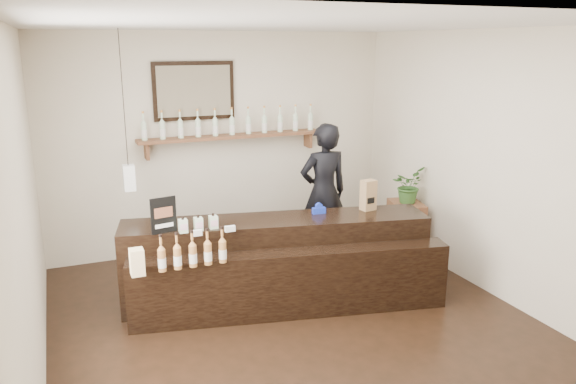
% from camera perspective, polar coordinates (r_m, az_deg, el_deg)
% --- Properties ---
extents(ground, '(5.00, 5.00, 0.00)m').
position_cam_1_polar(ground, '(5.56, 1.11, -13.60)').
color(ground, black).
rests_on(ground, ground).
extents(room_shell, '(5.00, 5.00, 5.00)m').
position_cam_1_polar(room_shell, '(4.98, 1.20, 3.91)').
color(room_shell, beige).
rests_on(room_shell, ground).
extents(back_wall_decor, '(2.66, 0.96, 1.69)m').
position_cam_1_polar(back_wall_decor, '(7.14, -7.71, 7.56)').
color(back_wall_decor, brown).
rests_on(back_wall_decor, ground).
extents(counter, '(3.23, 1.50, 1.04)m').
position_cam_1_polar(counter, '(5.88, -0.82, -7.44)').
color(counter, black).
rests_on(counter, ground).
extents(promo_sign, '(0.25, 0.07, 0.35)m').
position_cam_1_polar(promo_sign, '(5.48, -12.54, -2.32)').
color(promo_sign, black).
rests_on(promo_sign, counter).
extents(paper_bag, '(0.17, 0.13, 0.33)m').
position_cam_1_polar(paper_bag, '(6.15, 8.16, -0.31)').
color(paper_bag, '#967348').
rests_on(paper_bag, counter).
extents(tape_dispenser, '(0.14, 0.06, 0.12)m').
position_cam_1_polar(tape_dispenser, '(6.00, 3.15, -1.77)').
color(tape_dispenser, '#182FAA').
rests_on(tape_dispenser, counter).
extents(side_cabinet, '(0.47, 0.57, 0.72)m').
position_cam_1_polar(side_cabinet, '(7.29, 11.84, -3.77)').
color(side_cabinet, brown).
rests_on(side_cabinet, ground).
extents(potted_plant, '(0.53, 0.52, 0.45)m').
position_cam_1_polar(potted_plant, '(7.13, 12.08, 0.69)').
color(potted_plant, '#325E25').
rests_on(potted_plant, side_cabinet).
extents(shopkeeper, '(0.71, 0.47, 1.95)m').
position_cam_1_polar(shopkeeper, '(6.92, 3.65, 0.85)').
color(shopkeeper, black).
rests_on(shopkeeper, ground).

